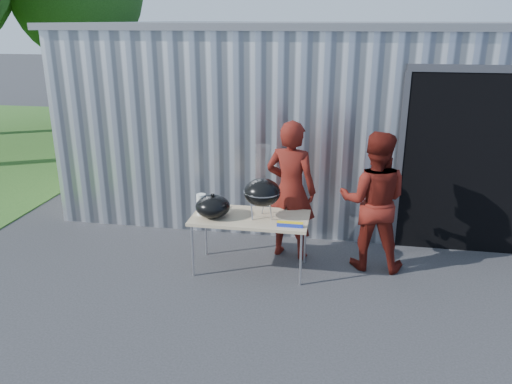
% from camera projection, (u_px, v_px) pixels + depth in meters
% --- Properties ---
extents(ground, '(80.00, 80.00, 0.00)m').
position_uv_depth(ground, '(230.00, 290.00, 6.13)').
color(ground, '#2B2B2E').
extents(building, '(8.20, 6.20, 3.10)m').
position_uv_depth(building, '(327.00, 106.00, 9.74)').
color(building, silver).
rests_on(building, ground).
extents(folding_table, '(1.50, 0.75, 0.75)m').
position_uv_depth(folding_table, '(250.00, 219.00, 6.42)').
color(folding_table, tan).
rests_on(folding_table, ground).
extents(kettle_grill, '(0.47, 0.47, 0.94)m').
position_uv_depth(kettle_grill, '(262.00, 187.00, 6.22)').
color(kettle_grill, black).
rests_on(kettle_grill, folding_table).
extents(grill_lid, '(0.44, 0.44, 0.32)m').
position_uv_depth(grill_lid, '(213.00, 206.00, 6.34)').
color(grill_lid, black).
rests_on(grill_lid, folding_table).
extents(paper_towels, '(0.12, 0.12, 0.28)m').
position_uv_depth(paper_towels, '(201.00, 205.00, 6.42)').
color(paper_towels, white).
rests_on(paper_towels, folding_table).
extents(white_tub, '(0.20, 0.15, 0.10)m').
position_uv_depth(white_tub, '(212.00, 205.00, 6.64)').
color(white_tub, white).
rests_on(white_tub, folding_table).
extents(foil_box, '(0.32, 0.06, 0.06)m').
position_uv_depth(foil_box, '(290.00, 224.00, 6.07)').
color(foil_box, '#1A2FAF').
rests_on(foil_box, folding_table).
extents(person_cook, '(0.79, 0.60, 1.92)m').
position_uv_depth(person_cook, '(291.00, 190.00, 6.73)').
color(person_cook, '#59150E').
rests_on(person_cook, ground).
extents(person_bystander, '(0.94, 0.76, 1.84)m').
position_uv_depth(person_bystander, '(373.00, 201.00, 6.45)').
color(person_bystander, '#59150E').
rests_on(person_bystander, ground).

